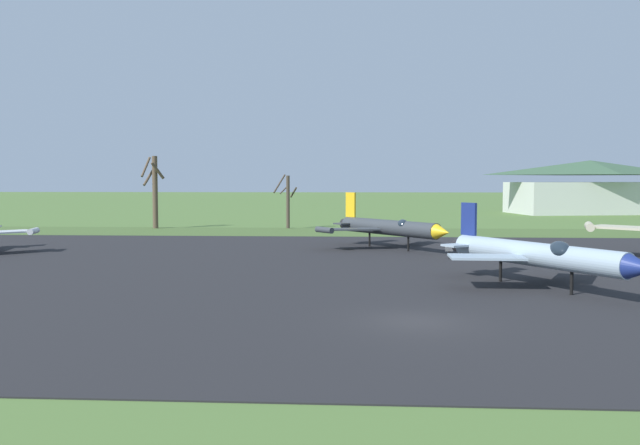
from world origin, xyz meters
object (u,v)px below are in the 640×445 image
object	(u,v)px
jet_fighter_front_left	(538,254)
info_placard_rear_center	(449,251)
jet_fighter_rear_center	(389,227)
visitor_building	(590,188)

from	to	relation	value
jet_fighter_front_left	info_placard_rear_center	distance (m)	13.09
info_placard_rear_center	jet_fighter_rear_center	bearing A→B (deg)	119.96
jet_fighter_rear_center	info_placard_rear_center	xyz separation A→B (m)	(4.02, -6.97, -1.25)
jet_fighter_front_left	info_placard_rear_center	xyz separation A→B (m)	(-2.88, 12.71, -1.26)
jet_fighter_front_left	visitor_building	bearing A→B (deg)	69.43
jet_fighter_front_left	visitor_building	world-z (taller)	visitor_building
jet_fighter_front_left	info_placard_rear_center	bearing A→B (deg)	102.76
jet_fighter_rear_center	visitor_building	distance (m)	72.83
jet_fighter_front_left	info_placard_rear_center	size ratio (longest dim) A/B	12.35
visitor_building	jet_fighter_rear_center	bearing A→B (deg)	-121.15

